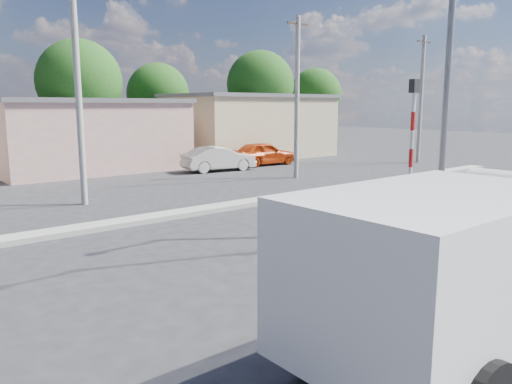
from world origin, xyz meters
TOP-DOWN VIEW (x-y plane):
  - ground_plane at (0.00, 0.00)m, footprint 120.00×120.00m
  - median at (0.00, 8.00)m, footprint 40.00×0.80m
  - truck at (-1.94, -3.07)m, footprint 6.36×2.61m
  - bicycle at (-0.17, -0.76)m, footprint 2.00×0.72m
  - cyclist at (-0.17, -0.76)m, footprint 0.36×0.55m
  - car_cream at (7.52, 16.75)m, footprint 4.35×2.01m
  - car_red at (11.28, 17.29)m, footprint 4.38×1.99m
  - traffic_pole at (3.20, 1.50)m, footprint 0.28×0.18m
  - streetlight at (4.14, 1.20)m, footprint 2.34×0.22m
  - building_row at (1.10, 22.00)m, footprint 37.80×7.30m
  - tree_row at (7.45, 28.53)m, footprint 51.24×7.43m
  - utility_poles at (3.25, 12.00)m, footprint 35.40×0.24m

SIDE VIEW (x-z plane):
  - ground_plane at x=0.00m, z-range 0.00..0.00m
  - median at x=0.00m, z-range 0.00..0.16m
  - bicycle at x=-0.17m, z-range 0.00..1.05m
  - car_cream at x=7.52m, z-range 0.00..1.38m
  - car_red at x=11.28m, z-range 0.00..1.46m
  - cyclist at x=-0.17m, z-range 0.00..1.50m
  - truck at x=-1.94m, z-range 0.14..2.76m
  - building_row at x=1.10m, z-range -0.09..4.35m
  - traffic_pole at x=3.20m, z-range 0.41..4.77m
  - utility_poles at x=3.25m, z-range 0.07..8.07m
  - tree_row at x=7.45m, z-range 0.75..9.17m
  - streetlight at x=4.14m, z-range 0.46..9.46m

